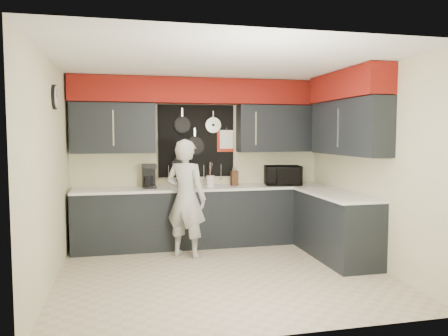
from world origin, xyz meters
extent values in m
plane|color=#C6B39A|center=(0.00, 0.00, 0.00)|extent=(4.00, 4.00, 0.00)
cube|color=beige|center=(0.00, 1.75, 1.30)|extent=(4.00, 0.01, 2.60)
cube|color=black|center=(-1.33, 1.59, 1.83)|extent=(1.24, 0.32, 0.75)
cube|color=black|center=(1.28, 1.59, 1.83)|extent=(1.34, 0.32, 0.75)
cube|color=maroon|center=(0.00, 1.57, 2.40)|extent=(3.94, 0.36, 0.38)
cube|color=black|center=(-0.05, 1.74, 1.62)|extent=(1.22, 0.03, 1.15)
cylinder|color=black|center=(-0.28, 1.70, 1.88)|extent=(0.26, 0.04, 0.26)
cylinder|color=black|center=(-0.08, 1.70, 1.55)|extent=(0.30, 0.04, 0.30)
cylinder|color=black|center=(-0.34, 1.70, 1.24)|extent=(0.27, 0.04, 0.27)
cylinder|color=silver|center=(0.22, 1.70, 1.88)|extent=(0.25, 0.02, 0.25)
cube|color=#B4220D|center=(0.42, 1.72, 1.62)|extent=(0.26, 0.01, 0.34)
cube|color=white|center=(0.44, 1.70, 1.65)|extent=(0.22, 0.01, 0.30)
cylinder|color=silver|center=(-0.50, 1.71, 1.13)|extent=(0.01, 0.01, 0.20)
cylinder|color=silver|center=(-0.36, 1.71, 1.13)|extent=(0.01, 0.01, 0.20)
cylinder|color=silver|center=(-0.22, 1.71, 1.13)|extent=(0.01, 0.01, 0.20)
cylinder|color=silver|center=(-0.08, 1.71, 1.13)|extent=(0.01, 0.01, 0.20)
cylinder|color=silver|center=(0.07, 1.71, 1.13)|extent=(0.01, 0.01, 0.20)
cylinder|color=silver|center=(0.21, 1.71, 1.13)|extent=(0.01, 0.01, 0.20)
cylinder|color=silver|center=(0.35, 1.71, 1.13)|extent=(0.01, 0.01, 0.20)
cube|color=beige|center=(2.00, 0.00, 1.30)|extent=(0.01, 3.50, 2.60)
cube|color=black|center=(1.84, 0.30, 1.83)|extent=(0.32, 1.70, 0.75)
cube|color=maroon|center=(1.82, 0.30, 2.40)|extent=(0.36, 1.70, 0.38)
cube|color=beige|center=(-2.00, 0.00, 1.30)|extent=(0.01, 3.50, 2.60)
cylinder|color=black|center=(-1.98, 0.40, 2.18)|extent=(0.04, 0.30, 0.30)
cylinder|color=white|center=(-1.96, 0.40, 2.18)|extent=(0.01, 0.26, 0.26)
cube|color=black|center=(0.00, 1.45, 0.44)|extent=(3.90, 0.60, 0.88)
cube|color=white|center=(0.00, 1.44, 0.90)|extent=(3.90, 0.63, 0.04)
cube|color=black|center=(1.70, 0.35, 0.44)|extent=(0.60, 1.60, 0.88)
cube|color=white|center=(1.69, 0.35, 0.90)|extent=(0.63, 1.60, 0.04)
cube|color=black|center=(0.00, 1.19, 0.05)|extent=(3.90, 0.06, 0.10)
imported|color=black|center=(1.29, 1.38, 1.08)|extent=(0.62, 0.47, 0.31)
cube|color=#371B11|center=(0.52, 1.50, 1.04)|extent=(0.11, 0.11, 0.23)
cylinder|color=silver|center=(0.13, 1.46, 1.01)|extent=(0.13, 0.13, 0.17)
cube|color=black|center=(-0.82, 1.45, 0.94)|extent=(0.21, 0.25, 0.03)
cube|color=black|center=(-0.82, 1.54, 1.11)|extent=(0.20, 0.08, 0.33)
cube|color=black|center=(-0.82, 1.45, 1.25)|extent=(0.21, 0.25, 0.07)
cylinder|color=black|center=(-0.82, 1.43, 1.03)|extent=(0.12, 0.12, 0.15)
imported|color=#BABAB7|center=(-0.34, 0.87, 0.83)|extent=(0.73, 0.68, 1.66)
camera|label=1|loc=(-1.17, -5.19, 1.74)|focal=35.00mm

